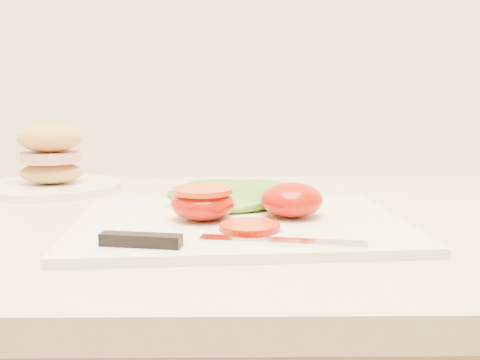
{
  "coord_description": "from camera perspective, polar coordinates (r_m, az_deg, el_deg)",
  "views": [
    {
      "loc": [
        -0.52,
        1.0,
        1.08
      ],
      "look_at": [
        -0.52,
        1.61,
        0.99
      ],
      "focal_mm": 40.0,
      "sensor_mm": 36.0,
      "label": 1
    }
  ],
  "objects": [
    {
      "name": "tomato_half_dome",
      "position": [
        0.63,
        5.55,
        -2.11
      ],
      "size": [
        0.07,
        0.07,
        0.04
      ],
      "primitive_type": "ellipsoid",
      "color": "#B81500",
      "rests_on": "cutting_board"
    },
    {
      "name": "lettuce_leaf_0",
      "position": [
        0.69,
        -1.83,
        -1.72
      ],
      "size": [
        0.16,
        0.13,
        0.03
      ],
      "primitive_type": "ellipsoid",
      "rotation": [
        0.0,
        0.0,
        -0.2
      ],
      "color": "#529928",
      "rests_on": "cutting_board"
    },
    {
      "name": "cutting_board",
      "position": [
        0.62,
        0.01,
        -4.74
      ],
      "size": [
        0.39,
        0.3,
        0.01
      ],
      "primitive_type": "cube",
      "rotation": [
        0.0,
        0.0,
        0.07
      ],
      "color": "white",
      "rests_on": "counter"
    },
    {
      "name": "tomato_half_cut",
      "position": [
        0.62,
        -4.0,
        -2.38
      ],
      "size": [
        0.07,
        0.07,
        0.04
      ],
      "color": "#B81500",
      "rests_on": "cutting_board"
    },
    {
      "name": "sandwich_plate",
      "position": [
        0.91,
        -19.48,
        1.29
      ],
      "size": [
        0.22,
        0.22,
        0.11
      ],
      "rotation": [
        0.0,
        0.0,
        0.41
      ],
      "color": "white",
      "rests_on": "counter"
    },
    {
      "name": "lettuce_leaf_1",
      "position": [
        0.7,
        1.98,
        -1.61
      ],
      "size": [
        0.14,
        0.11,
        0.03
      ],
      "primitive_type": "ellipsoid",
      "rotation": [
        0.0,
        0.0,
        0.22
      ],
      "color": "#529928",
      "rests_on": "cutting_board"
    },
    {
      "name": "tomato_slice_0",
      "position": [
        0.57,
        1.04,
        -5.01
      ],
      "size": [
        0.06,
        0.06,
        0.01
      ],
      "primitive_type": "cylinder",
      "color": "#D35F1D",
      "rests_on": "cutting_board"
    },
    {
      "name": "knife",
      "position": [
        0.52,
        -4.59,
        -6.46
      ],
      "size": [
        0.26,
        0.05,
        0.01
      ],
      "rotation": [
        0.0,
        0.0,
        -0.18
      ],
      "color": "silver",
      "rests_on": "cutting_board"
    }
  ]
}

